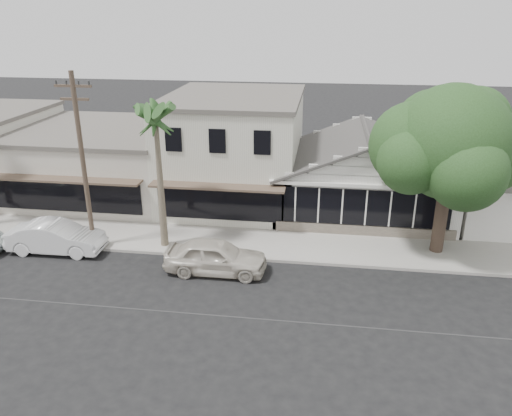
# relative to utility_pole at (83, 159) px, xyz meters

# --- Properties ---
(ground) EXTENTS (140.00, 140.00, 0.00)m
(ground) POSITION_rel_utility_pole_xyz_m (9.00, -5.20, -4.79)
(ground) COLOR black
(ground) RESTS_ON ground
(sidewalk_north) EXTENTS (90.00, 3.50, 0.15)m
(sidewalk_north) POSITION_rel_utility_pole_xyz_m (1.00, 1.55, -4.71)
(sidewalk_north) COLOR #9E9991
(sidewalk_north) RESTS_ON ground
(corner_shop) EXTENTS (10.40, 8.60, 5.10)m
(corner_shop) POSITION_rel_utility_pole_xyz_m (14.00, 7.27, -2.17)
(corner_shop) COLOR white
(corner_shop) RESTS_ON ground
(side_cottage) EXTENTS (6.00, 6.00, 3.00)m
(side_cottage) POSITION_rel_utility_pole_xyz_m (22.20, 6.30, -3.29)
(side_cottage) COLOR white
(side_cottage) RESTS_ON ground
(row_building_near) EXTENTS (8.00, 10.00, 6.50)m
(row_building_near) POSITION_rel_utility_pole_xyz_m (6.00, 8.30, -1.54)
(row_building_near) COLOR silver
(row_building_near) RESTS_ON ground
(row_building_midnear) EXTENTS (10.00, 10.00, 4.20)m
(row_building_midnear) POSITION_rel_utility_pole_xyz_m (-3.00, 8.30, -2.69)
(row_building_midnear) COLOR silver
(row_building_midnear) RESTS_ON ground
(utility_pole) EXTENTS (1.80, 0.24, 9.00)m
(utility_pole) POSITION_rel_utility_pole_xyz_m (0.00, 0.00, 0.00)
(utility_pole) COLOR brown
(utility_pole) RESTS_ON ground
(car_0) EXTENTS (4.81, 1.95, 1.64)m
(car_0) POSITION_rel_utility_pole_xyz_m (6.84, -1.63, -3.97)
(car_0) COLOR beige
(car_0) RESTS_ON ground
(car_1) EXTENTS (4.91, 1.82, 1.61)m
(car_1) POSITION_rel_utility_pole_xyz_m (-1.66, -0.65, -3.99)
(car_1) COLOR white
(car_1) RESTS_ON ground
(shade_tree) EXTENTS (7.69, 6.95, 8.53)m
(shade_tree) POSITION_rel_utility_pole_xyz_m (17.48, 2.13, 0.83)
(shade_tree) COLOR #4A382D
(shade_tree) RESTS_ON ground
(palm_east) EXTENTS (3.21, 3.21, 8.05)m
(palm_east) POSITION_rel_utility_pole_xyz_m (3.64, 0.59, 2.07)
(palm_east) COLOR #726651
(palm_east) RESTS_ON ground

